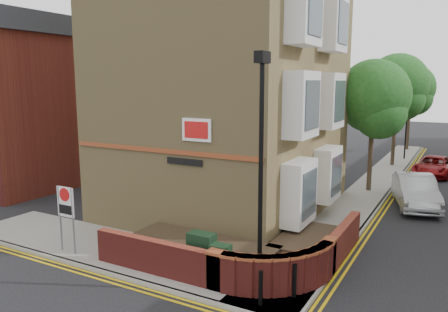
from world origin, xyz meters
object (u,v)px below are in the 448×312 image
silver_car_near (415,191)px  lamppost (261,172)px  zone_sign (66,207)px  utility_cabinet_large (202,253)px

silver_car_near → lamppost: bearing=-119.2°
lamppost → zone_sign: (-6.60, -0.70, -1.70)m
silver_car_near → utility_cabinet_large: bearing=-128.3°
lamppost → silver_car_near: lamppost is taller
utility_cabinet_large → silver_car_near: 11.90m
zone_sign → silver_car_near: size_ratio=0.49×
lamppost → utility_cabinet_large: lamppost is taller
zone_sign → silver_car_near: 15.06m
utility_cabinet_large → zone_sign: size_ratio=0.55×
lamppost → silver_car_near: size_ratio=1.40×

